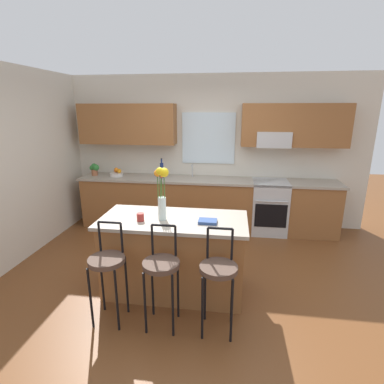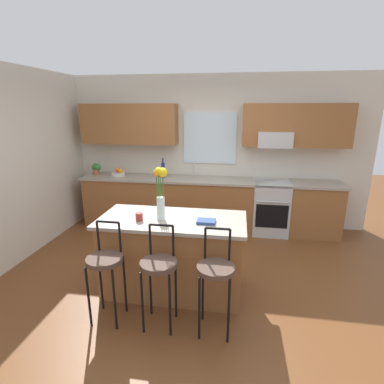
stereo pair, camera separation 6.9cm
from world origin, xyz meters
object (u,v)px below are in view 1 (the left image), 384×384
object	(u,v)px
bar_stool_far	(219,273)
bar_stool_middle	(161,268)
bar_stool_near	(107,264)
oven_range	(269,207)
potted_plant_small	(94,169)
kitchen_island	(174,255)
flower_vase	(162,189)
cookbook	(208,221)
fruit_bowl_oranges	(117,173)
bottle_olive_oil	(162,170)
mug_ceramic	(140,217)

from	to	relation	value
bar_stool_far	bar_stool_middle	bearing A→B (deg)	180.00
bar_stool_near	bar_stool_far	bearing A→B (deg)	0.00
oven_range	potted_plant_small	world-z (taller)	potted_plant_small
kitchen_island	flower_vase	size ratio (longest dim) A/B	2.77
oven_range	bar_stool_middle	bearing A→B (deg)	-116.92
oven_range	cookbook	size ratio (longest dim) A/B	4.60
flower_vase	fruit_bowl_oranges	xyz separation A→B (m)	(-1.35, 2.04, -0.31)
kitchen_island	cookbook	size ratio (longest dim) A/B	8.32
bar_stool_near	bottle_olive_oil	size ratio (longest dim) A/B	3.01
fruit_bowl_oranges	flower_vase	bearing A→B (deg)	-56.56
mug_ceramic	bottle_olive_oil	bearing A→B (deg)	97.11
mug_ceramic	fruit_bowl_oranges	distance (m)	2.39
kitchen_island	mug_ceramic	bearing A→B (deg)	-160.31
flower_vase	bottle_olive_oil	bearing A→B (deg)	103.70
bottle_olive_oil	potted_plant_small	distance (m)	1.28
flower_vase	cookbook	world-z (taller)	flower_vase
potted_plant_small	flower_vase	bearing A→B (deg)	-48.95
potted_plant_small	bar_stool_far	bearing A→B (deg)	-46.76
bar_stool_middle	fruit_bowl_oranges	xyz separation A→B (m)	(-1.46, 2.59, 0.33)
bar_stool_near	bar_stool_far	world-z (taller)	same
bar_stool_far	fruit_bowl_oranges	world-z (taller)	fruit_bowl_oranges
fruit_bowl_oranges	potted_plant_small	size ratio (longest dim) A/B	1.08
bottle_olive_oil	potted_plant_small	bearing A→B (deg)	-179.95
oven_range	flower_vase	bearing A→B (deg)	-125.15
mug_ceramic	potted_plant_small	distance (m)	2.61
bottle_olive_oil	potted_plant_small	world-z (taller)	bottle_olive_oil
mug_ceramic	potted_plant_small	size ratio (longest dim) A/B	0.40
oven_range	potted_plant_small	size ratio (longest dim) A/B	4.12
kitchen_island	bottle_olive_oil	size ratio (longest dim) A/B	4.80
bar_stool_near	flower_vase	xyz separation A→B (m)	(0.44, 0.55, 0.64)
bar_stool_near	potted_plant_small	size ratio (longest dim) A/B	4.67
flower_vase	mug_ceramic	size ratio (longest dim) A/B	6.67
bar_stool_middle	bottle_olive_oil	bearing A→B (deg)	103.23
bar_stool_middle	potted_plant_small	xyz separation A→B (m)	(-1.88, 2.59, 0.41)
kitchen_island	mug_ceramic	size ratio (longest dim) A/B	18.50
kitchen_island	cookbook	world-z (taller)	cookbook
cookbook	bar_stool_near	bearing A→B (deg)	-150.81
kitchen_island	bar_stool_middle	world-z (taller)	bar_stool_middle
bottle_olive_oil	oven_range	bearing A→B (deg)	-0.74
mug_ceramic	potted_plant_small	bearing A→B (deg)	126.12
potted_plant_small	fruit_bowl_oranges	bearing A→B (deg)	0.68
oven_range	bottle_olive_oil	xyz separation A→B (m)	(-1.91, 0.02, 0.60)
bar_stool_far	kitchen_island	bearing A→B (deg)	132.29
oven_range	flower_vase	distance (m)	2.59
bar_stool_middle	cookbook	distance (m)	0.73
oven_range	cookbook	distance (m)	2.28
kitchen_island	oven_range	bearing A→B (deg)	56.40
cookbook	kitchen_island	bearing A→B (deg)	169.24
bar_stool_near	bottle_olive_oil	distance (m)	2.62
bar_stool_near	bottle_olive_oil	xyz separation A→B (m)	(-0.06, 2.59, 0.43)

